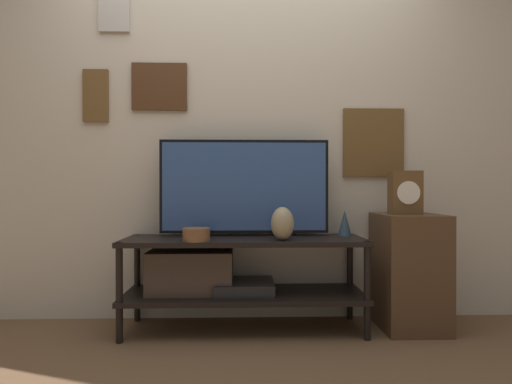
% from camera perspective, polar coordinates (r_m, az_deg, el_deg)
% --- Properties ---
extents(ground_plane, '(12.00, 12.00, 0.00)m').
position_cam_1_polar(ground_plane, '(2.37, -1.59, -21.15)').
color(ground_plane, brown).
extents(wall_back, '(6.40, 0.08, 2.70)m').
position_cam_1_polar(wall_back, '(2.77, -1.61, 10.41)').
color(wall_back, beige).
rests_on(wall_back, ground_plane).
extents(media_console, '(1.48, 0.44, 0.57)m').
position_cam_1_polar(media_console, '(2.52, -4.61, -11.29)').
color(media_console, black).
rests_on(media_console, ground_plane).
extents(television, '(1.08, 0.05, 0.62)m').
position_cam_1_polar(television, '(2.56, -1.53, 0.77)').
color(television, black).
rests_on(television, media_console).
extents(vase_urn_stoneware, '(0.14, 0.14, 0.20)m').
position_cam_1_polar(vase_urn_stoneware, '(2.36, 3.87, -4.53)').
color(vase_urn_stoneware, tan).
rests_on(vase_urn_stoneware, media_console).
extents(vase_slim_bronze, '(0.09, 0.09, 0.17)m').
position_cam_1_polar(vase_slim_bronze, '(2.64, 12.62, -4.34)').
color(vase_slim_bronze, '#2D4251').
rests_on(vase_slim_bronze, media_console).
extents(vase_wide_bowl, '(0.16, 0.16, 0.08)m').
position_cam_1_polar(vase_wide_bowl, '(2.35, -8.44, -6.02)').
color(vase_wide_bowl, brown).
rests_on(vase_wide_bowl, media_console).
extents(side_table, '(0.38, 0.42, 0.71)m').
position_cam_1_polar(side_table, '(2.73, 21.06, -10.47)').
color(side_table, '#513823').
rests_on(side_table, ground_plane).
extents(mantel_clock, '(0.19, 0.11, 0.27)m').
position_cam_1_polar(mantel_clock, '(2.64, 20.60, -0.08)').
color(mantel_clock, brown).
rests_on(mantel_clock, side_table).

